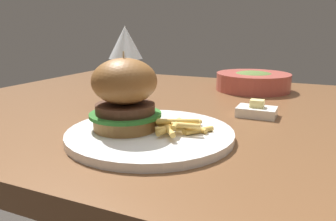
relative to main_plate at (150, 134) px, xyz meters
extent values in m
cube|color=brown|center=(0.07, 0.25, -0.03)|extent=(1.43, 0.94, 0.04)
cylinder|color=brown|center=(-0.59, 0.66, -0.40)|extent=(0.06, 0.06, 0.70)
cylinder|color=white|center=(0.00, 0.00, 0.00)|extent=(0.29, 0.29, 0.01)
cylinder|color=#9E6B38|center=(-0.04, -0.01, 0.02)|extent=(0.11, 0.11, 0.02)
cylinder|color=#2D7028|center=(-0.04, -0.01, 0.03)|extent=(0.12, 0.12, 0.01)
cylinder|color=#4C2D1E|center=(-0.04, -0.01, 0.04)|extent=(0.10, 0.10, 0.02)
ellipsoid|color=brown|center=(-0.04, -0.01, 0.09)|extent=(0.11, 0.11, 0.08)
cylinder|color=#CCB78C|center=(-0.04, -0.01, 0.11)|extent=(0.00, 0.00, 0.05)
cylinder|color=gold|center=(0.06, 0.03, 0.01)|extent=(0.06, 0.03, 0.01)
cylinder|color=#E0B251|center=(0.07, 0.03, 0.01)|extent=(0.01, 0.07, 0.01)
cylinder|color=#EABC5B|center=(0.04, -0.01, 0.02)|extent=(0.04, 0.03, 0.01)
cylinder|color=#E0B251|center=(0.08, 0.02, 0.01)|extent=(0.04, 0.05, 0.01)
cylinder|color=#E0B251|center=(0.04, 0.00, 0.02)|extent=(0.02, 0.08, 0.01)
cylinder|color=#E0B251|center=(0.04, -0.02, 0.02)|extent=(0.04, 0.05, 0.01)
cylinder|color=#E0B251|center=(0.05, 0.00, 0.03)|extent=(0.07, 0.04, 0.01)
cylinder|color=#E0B251|center=(0.01, 0.01, 0.02)|extent=(0.05, 0.03, 0.01)
cylinder|color=#EABC5B|center=(0.07, 0.00, 0.02)|extent=(0.05, 0.02, 0.01)
cylinder|color=#E0B251|center=(0.05, 0.00, 0.02)|extent=(0.02, 0.05, 0.01)
cylinder|color=#E0B251|center=(0.02, 0.01, 0.01)|extent=(0.01, 0.05, 0.01)
cylinder|color=silver|center=(-0.17, 0.21, -0.01)|extent=(0.06, 0.06, 0.00)
cylinder|color=silver|center=(-0.17, 0.21, 0.05)|extent=(0.01, 0.01, 0.11)
cone|color=silver|center=(-0.17, 0.21, 0.14)|extent=(0.08, 0.08, 0.08)
cube|color=white|center=(0.14, 0.22, 0.00)|extent=(0.08, 0.06, 0.02)
cube|color=#F4E58C|center=(0.14, 0.22, 0.02)|extent=(0.03, 0.02, 0.02)
cylinder|color=#B24C42|center=(0.08, 0.52, 0.02)|extent=(0.22, 0.22, 0.05)
ellipsoid|color=#4C662D|center=(0.08, 0.52, 0.04)|extent=(0.12, 0.12, 0.02)
camera|label=1|loc=(0.25, -0.48, 0.18)|focal=35.00mm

